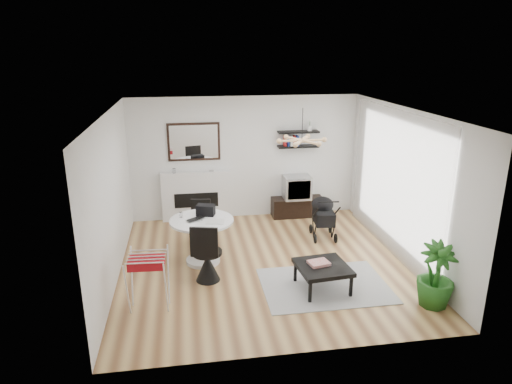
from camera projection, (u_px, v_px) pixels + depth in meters
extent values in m
plane|color=brown|center=(264.00, 264.00, 8.10)|extent=(5.00, 5.00, 0.00)
plane|color=white|center=(265.00, 111.00, 7.28)|extent=(5.00, 5.00, 0.00)
plane|color=white|center=(245.00, 158.00, 10.04)|extent=(5.00, 0.00, 5.00)
plane|color=white|center=(111.00, 199.00, 7.31)|extent=(0.00, 5.00, 5.00)
plane|color=white|center=(404.00, 185.00, 8.06)|extent=(0.00, 5.00, 5.00)
cube|color=white|center=(393.00, 182.00, 8.24)|extent=(0.04, 3.60, 2.60)
cube|color=white|center=(196.00, 196.00, 10.04)|extent=(1.50, 0.15, 1.10)
cube|color=black|center=(196.00, 200.00, 10.01)|extent=(0.95, 0.06, 0.32)
cube|color=black|center=(194.00, 142.00, 9.74)|extent=(1.12, 0.03, 0.82)
cube|color=white|center=(194.00, 142.00, 9.72)|extent=(1.02, 0.01, 0.72)
cube|color=black|center=(298.00, 146.00, 10.02)|extent=(0.90, 0.25, 0.04)
cube|color=black|center=(298.00, 132.00, 9.92)|extent=(0.90, 0.25, 0.04)
cube|color=black|center=(297.00, 207.00, 10.36)|extent=(1.16, 0.40, 0.43)
cube|color=#ADADAF|center=(297.00, 187.00, 10.21)|extent=(0.59, 0.52, 0.52)
cube|color=black|center=(299.00, 190.00, 9.97)|extent=(0.50, 0.01, 0.41)
cylinder|color=white|center=(203.00, 260.00, 8.17)|extent=(0.60, 0.60, 0.06)
cylinder|color=white|center=(202.00, 240.00, 8.06)|extent=(0.15, 0.15, 0.71)
cylinder|color=white|center=(202.00, 221.00, 7.94)|extent=(1.12, 1.12, 0.04)
imported|color=black|center=(197.00, 220.00, 7.87)|extent=(0.40, 0.37, 0.03)
cube|color=black|center=(206.00, 210.00, 8.12)|extent=(0.36, 0.28, 0.19)
cube|color=silver|center=(215.00, 221.00, 7.83)|extent=(0.36, 0.31, 0.01)
cylinder|color=white|center=(181.00, 215.00, 8.03)|extent=(0.06, 0.06, 0.09)
cylinder|color=black|center=(200.00, 224.00, 8.76)|extent=(0.42, 0.42, 0.05)
cone|color=black|center=(201.00, 235.00, 8.83)|extent=(0.34, 0.34, 0.40)
cube|color=black|center=(201.00, 210.00, 8.87)|extent=(0.38, 0.09, 0.43)
cylinder|color=black|center=(207.00, 252.00, 7.40)|extent=(0.49, 0.49, 0.06)
cone|color=black|center=(208.00, 267.00, 7.48)|extent=(0.40, 0.40, 0.46)
cube|color=black|center=(204.00, 242.00, 7.11)|extent=(0.44, 0.15, 0.50)
cube|color=maroon|center=(147.00, 261.00, 6.49)|extent=(0.51, 0.32, 0.13)
cube|color=black|center=(324.00, 217.00, 9.11)|extent=(0.42, 0.59, 0.26)
ellipsoid|color=black|center=(323.00, 204.00, 9.21)|extent=(0.44, 0.44, 0.31)
cylinder|color=black|center=(328.00, 202.00, 8.64)|extent=(0.41, 0.07, 0.03)
torus|color=black|center=(311.00, 229.00, 9.45)|extent=(0.07, 0.20, 0.19)
torus|color=black|center=(330.00, 228.00, 9.48)|extent=(0.07, 0.20, 0.19)
torus|color=black|center=(315.00, 239.00, 8.96)|extent=(0.07, 0.20, 0.19)
torus|color=black|center=(336.00, 238.00, 8.98)|extent=(0.07, 0.20, 0.19)
cube|color=#ABABAB|center=(325.00, 285.00, 7.36)|extent=(2.01, 1.46, 0.01)
cube|color=black|center=(323.00, 267.00, 7.16)|extent=(0.85, 0.85, 0.07)
cube|color=black|center=(310.00, 292.00, 6.83)|extent=(0.04, 0.04, 0.33)
cube|color=black|center=(351.00, 286.00, 6.99)|extent=(0.04, 0.04, 0.33)
cube|color=black|center=(295.00, 272.00, 7.44)|extent=(0.04, 0.04, 0.33)
cube|color=black|center=(333.00, 267.00, 7.60)|extent=(0.04, 0.04, 0.33)
cube|color=#C73931|center=(319.00, 263.00, 7.17)|extent=(0.36, 0.30, 0.04)
imported|color=#215C1A|center=(436.00, 275.00, 6.67)|extent=(0.57, 0.57, 0.99)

